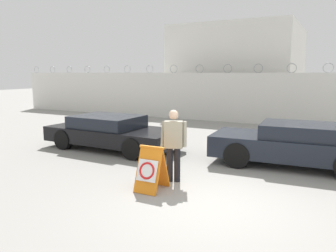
# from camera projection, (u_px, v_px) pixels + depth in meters

# --- Properties ---
(ground_plane) EXTENTS (90.00, 90.00, 0.00)m
(ground_plane) POSITION_uv_depth(u_px,v_px,m) (210.00, 205.00, 6.54)
(ground_plane) COLOR gray
(perimeter_wall) EXTENTS (36.00, 0.30, 3.07)m
(perimeter_wall) POSITION_uv_depth(u_px,v_px,m) (290.00, 99.00, 16.09)
(perimeter_wall) COLOR silver
(perimeter_wall) RESTS_ON ground_plane
(building_block) EXTENTS (7.50, 7.99, 5.56)m
(building_block) POSITION_uv_depth(u_px,v_px,m) (240.00, 70.00, 22.42)
(building_block) COLOR silver
(building_block) RESTS_ON ground_plane
(barricade_sign) EXTENTS (0.60, 0.73, 1.00)m
(barricade_sign) POSITION_uv_depth(u_px,v_px,m) (151.00, 169.00, 7.28)
(barricade_sign) COLOR orange
(barricade_sign) RESTS_ON ground_plane
(security_guard) EXTENTS (0.68, 0.36, 1.75)m
(security_guard) POSITION_uv_depth(u_px,v_px,m) (174.00, 142.00, 7.80)
(security_guard) COLOR black
(security_guard) RESTS_ON ground_plane
(parked_car_front_coupe) EXTENTS (4.72, 2.12, 1.14)m
(parked_car_front_coupe) POSITION_uv_depth(u_px,v_px,m) (112.00, 132.00, 11.34)
(parked_car_front_coupe) COLOR black
(parked_car_front_coupe) RESTS_ON ground_plane
(parked_car_rear_sedan) EXTENTS (4.52, 2.12, 1.22)m
(parked_car_rear_sedan) POSITION_uv_depth(u_px,v_px,m) (294.00, 144.00, 9.18)
(parked_car_rear_sedan) COLOR black
(parked_car_rear_sedan) RESTS_ON ground_plane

